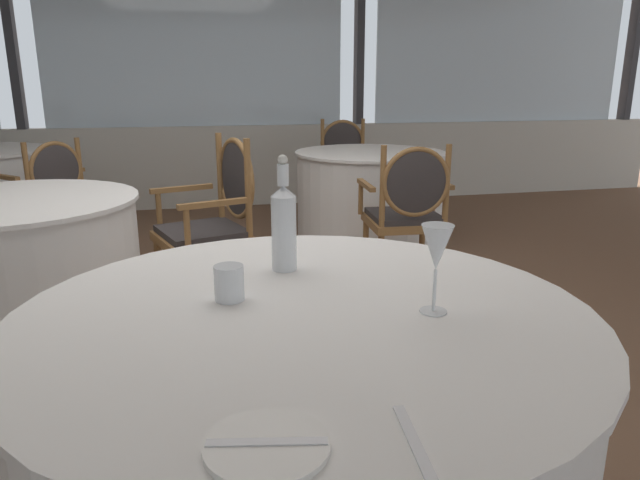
# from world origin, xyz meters

# --- Properties ---
(ground_plane) EXTENTS (14.08, 14.08, 0.00)m
(ground_plane) POSITION_xyz_m (0.00, 0.00, 0.00)
(ground_plane) COLOR brown
(window_wall_far) EXTENTS (10.83, 0.14, 2.76)m
(window_wall_far) POSITION_xyz_m (0.00, 3.54, 1.10)
(window_wall_far) COLOR beige
(window_wall_far) RESTS_ON ground_plane
(foreground_table) EXTENTS (1.38, 1.38, 0.76)m
(foreground_table) POSITION_xyz_m (0.09, -1.42, 0.38)
(foreground_table) COLOR white
(foreground_table) RESTS_ON ground_plane
(side_plate) EXTENTS (0.19, 0.19, 0.01)m
(side_plate) POSITION_xyz_m (-0.07, -1.94, 0.77)
(side_plate) COLOR white
(side_plate) RESTS_ON foreground_table
(butter_knife) EXTENTS (0.18, 0.05, 0.00)m
(butter_knife) POSITION_xyz_m (-0.07, -1.94, 0.77)
(butter_knife) COLOR silver
(butter_knife) RESTS_ON foreground_table
(dinner_fork) EXTENTS (0.04, 0.19, 0.00)m
(dinner_fork) POSITION_xyz_m (0.15, -1.97, 0.77)
(dinner_fork) COLOR silver
(dinner_fork) RESTS_ON foreground_table
(water_bottle) EXTENTS (0.07, 0.07, 0.33)m
(water_bottle) POSITION_xyz_m (0.10, -1.11, 0.90)
(water_bottle) COLOR white
(water_bottle) RESTS_ON foreground_table
(wine_glass) EXTENTS (0.08, 0.08, 0.21)m
(wine_glass) POSITION_xyz_m (0.39, -1.50, 0.92)
(wine_glass) COLOR white
(wine_glass) RESTS_ON foreground_table
(water_tumbler) EXTENTS (0.07, 0.07, 0.09)m
(water_tumbler) POSITION_xyz_m (-0.07, -1.32, 0.81)
(water_tumbler) COLOR white
(water_tumbler) RESTS_ON foreground_table
(dining_chair_0_0) EXTENTS (0.66, 0.66, 0.91)m
(dining_chair_0_0) POSITION_xyz_m (-1.15, 1.71, 0.53)
(dining_chair_0_0) COLOR olive
(dining_chair_0_0) RESTS_ON ground_plane
(background_table_2) EXTENTS (1.19, 1.19, 0.76)m
(background_table_2) POSITION_xyz_m (1.25, 1.66, 0.38)
(background_table_2) COLOR white
(background_table_2) RESTS_ON ground_plane
(dining_chair_2_0) EXTENTS (0.56, 0.50, 0.93)m
(dining_chair_2_0) POSITION_xyz_m (1.18, 0.64, 0.54)
(dining_chair_2_0) COLOR olive
(dining_chair_2_0) RESTS_ON ground_plane
(dining_chair_2_1) EXTENTS (0.56, 0.50, 0.95)m
(dining_chair_2_1) POSITION_xyz_m (1.32, 2.68, 0.55)
(dining_chair_2_1) COLOR olive
(dining_chair_2_1) RESTS_ON ground_plane
(background_table_3) EXTENTS (1.16, 1.16, 0.76)m
(background_table_3) POSITION_xyz_m (-0.98, 0.20, 0.38)
(background_table_3) COLOR white
(background_table_3) RESTS_ON ground_plane
(dining_chair_3_1) EXTENTS (0.58, 0.62, 1.01)m
(dining_chair_3_1) POSITION_xyz_m (-0.01, 0.51, 0.59)
(dining_chair_3_1) COLOR olive
(dining_chair_3_1) RESTS_ON ground_plane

